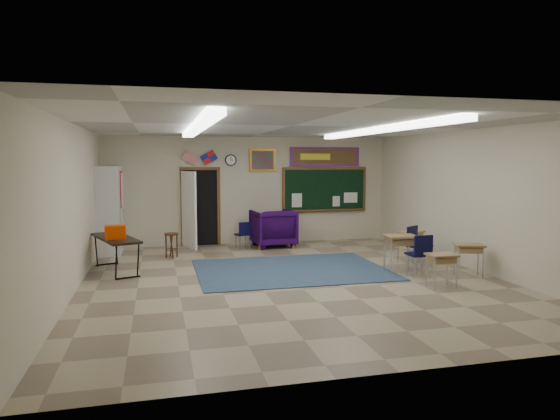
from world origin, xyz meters
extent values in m
plane|color=tan|center=(0.00, 0.00, 0.00)|extent=(9.00, 9.00, 0.00)
cube|color=beige|center=(0.00, 4.50, 1.50)|extent=(8.00, 0.04, 3.00)
cube|color=beige|center=(0.00, -4.50, 1.50)|extent=(8.00, 0.04, 3.00)
cube|color=beige|center=(-4.00, 0.00, 1.50)|extent=(0.04, 9.00, 3.00)
cube|color=beige|center=(4.00, 0.00, 1.50)|extent=(0.04, 9.00, 3.00)
cube|color=silver|center=(0.00, 0.00, 3.00)|extent=(8.00, 9.00, 0.04)
cube|color=#30445C|center=(0.20, 0.80, 0.01)|extent=(4.00, 3.00, 0.02)
cube|color=black|center=(-1.40, 4.49, 1.05)|extent=(0.95, 0.04, 2.10)
cube|color=white|center=(-1.75, 4.05, 1.03)|extent=(0.35, 0.86, 2.05)
cube|color=brown|center=(2.20, 4.47, 1.50)|extent=(2.55, 0.05, 1.30)
cube|color=black|center=(2.20, 4.46, 1.50)|extent=(2.40, 0.03, 1.15)
cube|color=brown|center=(2.20, 4.41, 0.90)|extent=(2.40, 0.12, 0.04)
cube|color=red|center=(2.20, 4.47, 2.45)|extent=(2.10, 0.04, 0.55)
cube|color=brown|center=(2.20, 4.46, 2.45)|extent=(1.90, 0.03, 0.40)
cube|color=#AD7821|center=(0.35, 4.47, 2.35)|extent=(0.75, 0.05, 0.65)
cube|color=#A51466|center=(0.35, 4.46, 2.35)|extent=(0.62, 0.03, 0.52)
cylinder|color=black|center=(-0.55, 4.47, 2.35)|extent=(0.32, 0.05, 0.32)
cylinder|color=white|center=(-0.55, 4.45, 2.35)|extent=(0.26, 0.02, 0.26)
cube|color=beige|center=(-3.72, 3.85, 1.10)|extent=(0.55, 1.25, 2.20)
imported|color=#1F0536|center=(0.50, 3.81, 0.51)|extent=(1.17, 1.20, 1.01)
cube|color=olive|center=(2.36, 0.04, 0.76)|extent=(0.69, 0.53, 0.04)
cube|color=olive|center=(2.36, 0.04, 0.65)|extent=(0.59, 0.45, 0.13)
cube|color=olive|center=(3.08, 0.96, 0.70)|extent=(0.75, 0.72, 0.04)
cube|color=olive|center=(3.08, 0.96, 0.60)|extent=(0.65, 0.62, 0.12)
cube|color=olive|center=(2.49, -1.29, 0.61)|extent=(0.53, 0.40, 0.03)
cube|color=olive|center=(2.49, -1.29, 0.52)|extent=(0.46, 0.34, 0.10)
cube|color=olive|center=(3.50, -0.66, 0.65)|extent=(0.66, 0.58, 0.04)
cube|color=olive|center=(3.50, -0.66, 0.56)|extent=(0.57, 0.49, 0.11)
cube|color=black|center=(-3.42, 1.56, 0.71)|extent=(1.15, 1.87, 0.05)
cube|color=#EB5204|center=(-3.40, 1.31, 0.87)|extent=(0.39, 0.30, 0.28)
cylinder|color=#442914|center=(-2.24, 2.85, 0.57)|extent=(0.34, 0.34, 0.04)
torus|color=#442914|center=(-2.24, 2.85, 0.20)|extent=(0.28, 0.28, 0.02)
camera|label=1|loc=(-2.54, -9.32, 2.32)|focal=32.00mm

